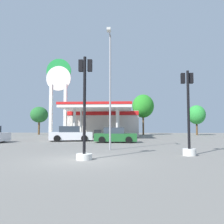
% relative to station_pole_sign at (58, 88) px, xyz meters
% --- Properties ---
extents(ground_plane, '(90.00, 90.00, 0.00)m').
position_rel_station_pole_sign_xyz_m(ground_plane, '(7.91, -21.86, -7.26)').
color(ground_plane, slate).
rests_on(ground_plane, ground).
extents(gas_station, '(11.23, 14.42, 4.44)m').
position_rel_station_pole_sign_xyz_m(gas_station, '(6.20, 3.64, -5.03)').
color(gas_station, beige).
rests_on(gas_station, ground).
extents(station_pole_sign, '(3.67, 0.56, 11.57)m').
position_rel_station_pole_sign_xyz_m(station_pole_sign, '(0.00, 0.00, 0.00)').
color(station_pole_sign, white).
rests_on(station_pole_sign, ground).
extents(car_0, '(4.05, 1.87, 1.45)m').
position_rel_station_pole_sign_xyz_m(car_0, '(8.90, -10.44, -6.61)').
color(car_0, black).
rests_on(car_0, ground).
extents(car_1, '(4.74, 2.91, 1.58)m').
position_rel_station_pole_sign_xyz_m(car_1, '(4.06, -8.71, -6.54)').
color(car_1, black).
rests_on(car_1, ground).
extents(traffic_signal_0, '(0.74, 0.74, 4.87)m').
position_rel_station_pole_sign_xyz_m(traffic_signal_0, '(7.97, -21.74, -5.46)').
color(traffic_signal_0, silver).
rests_on(traffic_signal_0, ground).
extents(traffic_signal_1, '(0.69, 0.70, 4.58)m').
position_rel_station_pole_sign_xyz_m(traffic_signal_1, '(13.28, -19.89, -5.66)').
color(traffic_signal_1, silver).
rests_on(traffic_signal_1, ground).
extents(tree_0, '(3.30, 3.30, 5.31)m').
position_rel_station_pole_sign_xyz_m(tree_0, '(-6.62, 9.62, -3.49)').
color(tree_0, brown).
rests_on(tree_0, ground).
extents(tree_1, '(3.08, 3.08, 5.72)m').
position_rel_station_pole_sign_xyz_m(tree_1, '(2.10, 9.49, -2.97)').
color(tree_1, brown).
rests_on(tree_1, ground).
extents(tree_2, '(3.96, 3.96, 7.44)m').
position_rel_station_pole_sign_xyz_m(tree_2, '(13.09, 9.32, -1.98)').
color(tree_2, brown).
rests_on(tree_2, ground).
extents(tree_3, '(3.08, 3.08, 5.30)m').
position_rel_station_pole_sign_xyz_m(tree_3, '(22.42, 8.35, -3.65)').
color(tree_3, brown).
rests_on(tree_3, ground).
extents(corner_streetlamp, '(0.24, 1.48, 7.75)m').
position_rel_station_pole_sign_xyz_m(corner_streetlamp, '(8.87, -17.55, -2.67)').
color(corner_streetlamp, gray).
rests_on(corner_streetlamp, ground).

